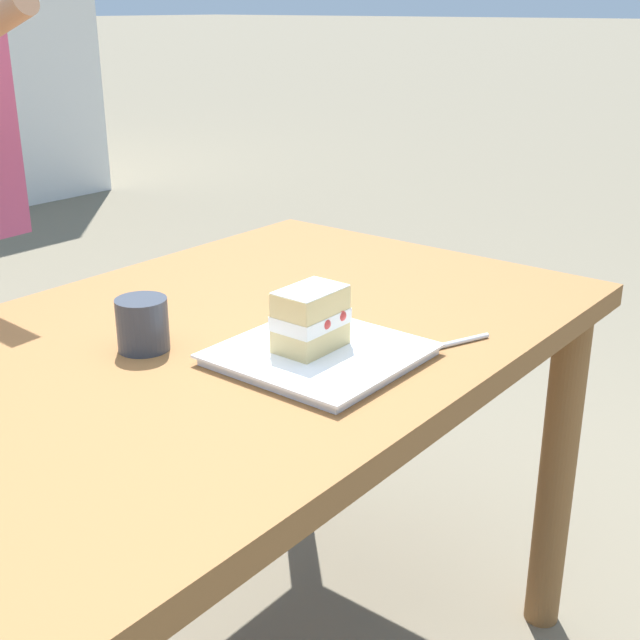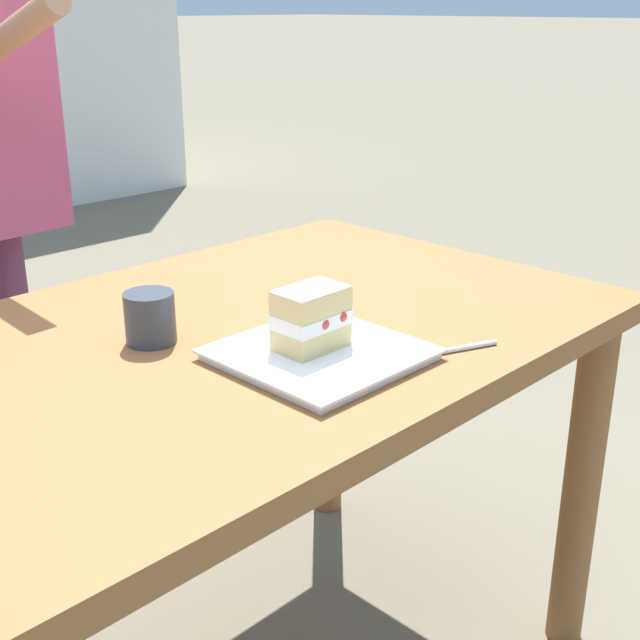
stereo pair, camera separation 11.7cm
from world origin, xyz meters
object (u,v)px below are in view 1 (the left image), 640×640
dessert_fork (436,347)px  coffee_cup (143,323)px  cake_slice (311,319)px  patio_table (128,438)px  dessert_plate (320,354)px

dessert_fork → coffee_cup: bearing=-52.0°
cake_slice → dessert_fork: size_ratio=0.62×
dessert_fork → cake_slice: bearing=-42.1°
cake_slice → dessert_fork: (-0.14, 0.12, -0.06)m
coffee_cup → cake_slice: bearing=120.5°
cake_slice → coffee_cup: 0.25m
patio_table → dessert_plate: bearing=140.0°
dessert_plate → cake_slice: (0.00, -0.01, 0.05)m
dessert_plate → cake_slice: size_ratio=2.55×
patio_table → dessert_plate: size_ratio=6.37×
cake_slice → dessert_plate: bearing=106.5°
dessert_plate → dessert_fork: bearing=140.3°
dessert_fork → coffee_cup: size_ratio=2.10×
patio_table → coffee_cup: size_ratio=21.11×
patio_table → cake_slice: bearing=141.7°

